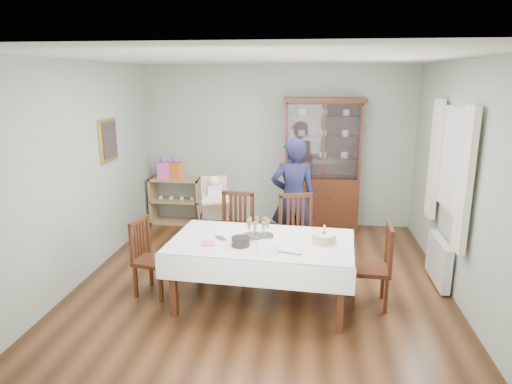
% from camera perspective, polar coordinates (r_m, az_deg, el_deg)
% --- Properties ---
extents(floor, '(5.00, 5.00, 0.00)m').
position_cam_1_polar(floor, '(5.77, 0.74, -11.44)').
color(floor, '#593319').
rests_on(floor, ground).
extents(room_shell, '(5.00, 5.00, 5.00)m').
position_cam_1_polar(room_shell, '(5.78, 1.36, 6.34)').
color(room_shell, '#9EAA99').
rests_on(room_shell, floor).
extents(dining_table, '(2.07, 1.28, 0.76)m').
position_cam_1_polar(dining_table, '(5.15, 0.72, -9.98)').
color(dining_table, '#472211').
rests_on(dining_table, floor).
extents(china_cabinet, '(1.30, 0.48, 2.18)m').
position_cam_1_polar(china_cabinet, '(7.56, 8.29, 3.60)').
color(china_cabinet, '#472211').
rests_on(china_cabinet, floor).
extents(sideboard, '(0.90, 0.38, 0.80)m').
position_cam_1_polar(sideboard, '(8.07, -9.93, -1.04)').
color(sideboard, tan).
rests_on(sideboard, floor).
extents(picture_frame, '(0.04, 0.48, 0.58)m').
position_cam_1_polar(picture_frame, '(6.63, -17.98, 6.20)').
color(picture_frame, gold).
rests_on(picture_frame, room_shell).
extents(window, '(0.04, 1.02, 1.22)m').
position_cam_1_polar(window, '(5.80, 23.57, 3.63)').
color(window, white).
rests_on(window, room_shell).
extents(curtain_left, '(0.07, 0.30, 1.55)m').
position_cam_1_polar(curtain_left, '(5.22, 24.70, 1.32)').
color(curtain_left, silver).
rests_on(curtain_left, room_shell).
extents(curtain_right, '(0.07, 0.30, 1.55)m').
position_cam_1_polar(curtain_right, '(6.38, 21.43, 3.80)').
color(curtain_right, silver).
rests_on(curtain_right, room_shell).
extents(radiator, '(0.10, 0.80, 0.55)m').
position_cam_1_polar(radiator, '(6.11, 21.86, -7.93)').
color(radiator, white).
rests_on(radiator, floor).
extents(chair_far_left, '(0.52, 0.52, 1.02)m').
position_cam_1_polar(chair_far_left, '(6.08, -2.74, -6.93)').
color(chair_far_left, '#472211').
rests_on(chair_far_left, floor).
extents(chair_far_right, '(0.58, 0.58, 1.03)m').
position_cam_1_polar(chair_far_right, '(5.94, 5.32, -7.46)').
color(chair_far_right, '#472211').
rests_on(chair_far_right, floor).
extents(chair_end_left, '(0.48, 0.48, 0.90)m').
position_cam_1_polar(chair_end_left, '(5.57, -12.62, -9.74)').
color(chair_end_left, '#472211').
rests_on(chair_end_left, floor).
extents(chair_end_right, '(0.44, 0.44, 0.94)m').
position_cam_1_polar(chair_end_right, '(5.34, 14.12, -10.81)').
color(chair_end_right, '#472211').
rests_on(chair_end_right, floor).
extents(woman, '(0.67, 0.49, 1.71)m').
position_cam_1_polar(woman, '(6.34, 4.68, -0.84)').
color(woman, black).
rests_on(woman, floor).
extents(high_chair, '(0.62, 0.62, 1.14)m').
position_cam_1_polar(high_chair, '(6.65, -5.09, -3.83)').
color(high_chair, black).
rests_on(high_chair, floor).
extents(champagne_tray, '(0.35, 0.35, 0.21)m').
position_cam_1_polar(champagne_tray, '(5.08, 0.26, -5.01)').
color(champagne_tray, silver).
rests_on(champagne_tray, dining_table).
extents(birthday_cake, '(0.30, 0.30, 0.20)m').
position_cam_1_polar(birthday_cake, '(4.96, 8.48, -5.77)').
color(birthday_cake, white).
rests_on(birthday_cake, dining_table).
extents(plate_stack_dark, '(0.22, 0.22, 0.09)m').
position_cam_1_polar(plate_stack_dark, '(4.85, -1.93, -6.20)').
color(plate_stack_dark, black).
rests_on(plate_stack_dark, dining_table).
extents(plate_stack_white, '(0.27, 0.27, 0.10)m').
position_cam_1_polar(plate_stack_white, '(4.69, 1.42, -6.89)').
color(plate_stack_white, white).
rests_on(plate_stack_white, dining_table).
extents(napkin_stack, '(0.16, 0.16, 0.02)m').
position_cam_1_polar(napkin_stack, '(4.92, -6.05, -6.43)').
color(napkin_stack, '#EC57C3').
rests_on(napkin_stack, dining_table).
extents(cutlery, '(0.19, 0.21, 0.01)m').
position_cam_1_polar(cutlery, '(5.08, -4.87, -5.76)').
color(cutlery, silver).
rests_on(cutlery, dining_table).
extents(cake_knife, '(0.30, 0.11, 0.01)m').
position_cam_1_polar(cake_knife, '(4.66, 3.87, -7.60)').
color(cake_knife, silver).
rests_on(cake_knife, dining_table).
extents(gift_bag_pink, '(0.21, 0.15, 0.37)m').
position_cam_1_polar(gift_bag_pink, '(7.98, -11.48, 2.88)').
color(gift_bag_pink, '#EC57C3').
rests_on(gift_bag_pink, sideboard).
extents(gift_bag_orange, '(0.25, 0.20, 0.39)m').
position_cam_1_polar(gift_bag_orange, '(7.92, -9.96, 2.92)').
color(gift_bag_orange, orange).
rests_on(gift_bag_orange, sideboard).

